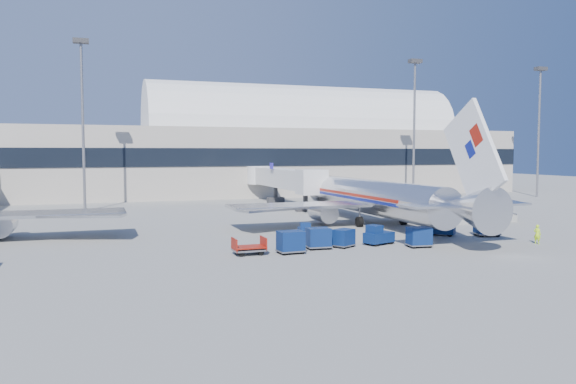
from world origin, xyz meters
name	(u,v)px	position (x,y,z in m)	size (l,w,h in m)	color
ground	(305,235)	(0.00, 0.00, 0.00)	(260.00, 260.00, 0.00)	gray
terminal	(124,154)	(-13.60, 55.96, 7.52)	(170.00, 28.15, 21.00)	#B2AA9E
airliner_main	(377,198)	(10.00, 4.51, 2.93)	(32.00, 37.26, 12.07)	silver
jetbridge_near	(280,178)	(7.60, 30.81, 3.93)	(4.40, 27.50, 6.25)	silver
mast_west	(82,99)	(-20.00, 30.00, 14.79)	(2.00, 1.20, 22.60)	slate
mast_east	(414,109)	(30.00, 30.00, 14.79)	(2.00, 1.20, 22.60)	slate
mast_far_east	(539,112)	(55.00, 30.00, 14.79)	(2.00, 1.20, 22.60)	slate
barrier_near	(455,220)	(18.00, 2.00, 0.45)	(3.00, 0.55, 0.90)	#9E9E96
barrier_mid	(480,219)	(21.30, 2.00, 0.45)	(3.00, 0.55, 0.90)	#9E9E96
barrier_far	(505,218)	(24.60, 2.00, 0.45)	(3.00, 0.55, 0.90)	#9E9E96
tug_lead	(378,236)	(3.86, -7.19, 0.77)	(2.88, 2.10, 1.69)	#0A1F51
tug_right	(441,228)	(12.03, -4.34, 0.67)	(2.38, 2.42, 1.48)	#0A1F51
tug_left	(305,230)	(-0.51, -1.27, 0.63)	(1.51, 2.30, 1.38)	#0A1F51
cart_train_a	(344,238)	(0.57, -7.48, 0.80)	(2.12, 1.98, 1.50)	#0A1F51
cart_train_b	(318,238)	(-1.68, -7.56, 0.91)	(2.00, 1.57, 1.70)	#0A1F51
cart_train_c	(291,242)	(-4.46, -8.76, 0.93)	(2.07, 1.63, 1.74)	#0A1F51
cart_solo_near	(419,237)	(6.43, -9.44, 0.88)	(2.01, 1.62, 1.65)	#0A1F51
cart_solo_far	(487,226)	(15.72, -6.14, 0.99)	(2.38, 2.00, 1.85)	#0A1F51
cart_open_red	(249,249)	(-7.60, -8.21, 0.46)	(2.45, 1.75, 0.65)	slate
ramp_worker	(537,234)	(16.92, -11.16, 0.82)	(0.60, 0.39, 1.65)	#9FD716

